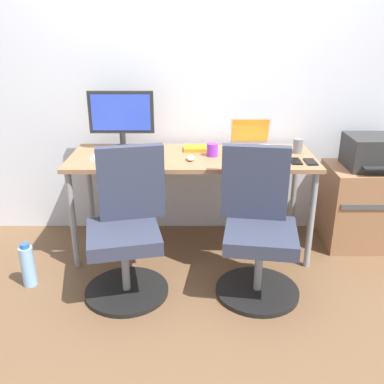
{
  "coord_description": "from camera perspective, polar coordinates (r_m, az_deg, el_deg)",
  "views": [
    {
      "loc": [
        -0.0,
        -2.96,
        1.65
      ],
      "look_at": [
        0.0,
        -0.05,
        0.49
      ],
      "focal_mm": 40.16,
      "sensor_mm": 36.0,
      "label": 1
    }
  ],
  "objects": [
    {
      "name": "mouse_by_laptop",
      "position": [
        3.08,
        -5.09,
        5.0
      ],
      "size": [
        0.06,
        0.1,
        0.03
      ],
      "primitive_type": "ellipsoid",
      "color": "#515156",
      "rests_on": "desk"
    },
    {
      "name": "notebook",
      "position": [
        3.23,
        0.78,
        5.83
      ],
      "size": [
        0.21,
        0.15,
        0.03
      ],
      "primitive_type": "cube",
      "color": "orange",
      "rests_on": "desk"
    },
    {
      "name": "ground_plane",
      "position": [
        3.39,
        -0.0,
        -7.37
      ],
      "size": [
        5.28,
        5.28,
        0.0
      ],
      "primitive_type": "plane",
      "color": "brown"
    },
    {
      "name": "desktop_monitor",
      "position": [
        3.25,
        -9.37,
        9.94
      ],
      "size": [
        0.48,
        0.18,
        0.43
      ],
      "color": "#262626",
      "rests_on": "desk"
    },
    {
      "name": "office_chair_right",
      "position": [
        2.75,
        8.74,
        -5.03
      ],
      "size": [
        0.54,
        0.54,
        0.94
      ],
      "color": "black",
      "rests_on": "ground"
    },
    {
      "name": "phone_near_monitor",
      "position": [
        3.05,
        15.47,
        3.89
      ],
      "size": [
        0.07,
        0.14,
        0.01
      ],
      "primitive_type": "cube",
      "color": "black",
      "rests_on": "desk"
    },
    {
      "name": "back_wall",
      "position": [
        3.38,
        -0.01,
        15.81
      ],
      "size": [
        4.4,
        0.04,
        2.6
      ],
      "primitive_type": "cube",
      "color": "silver",
      "rests_on": "ground"
    },
    {
      "name": "open_laptop",
      "position": [
        3.29,
        7.84,
        6.67
      ],
      "size": [
        0.31,
        0.26,
        0.23
      ],
      "color": "silver",
      "rests_on": "desk"
    },
    {
      "name": "pen_cup",
      "position": [
        3.24,
        13.87,
        5.97
      ],
      "size": [
        0.07,
        0.07,
        0.1
      ],
      "primitive_type": "cylinder",
      "color": "slate",
      "rests_on": "desk"
    },
    {
      "name": "mouse_by_monitor",
      "position": [
        2.99,
        -0.2,
        4.55
      ],
      "size": [
        0.06,
        0.1,
        0.03
      ],
      "primitive_type": "ellipsoid",
      "color": "silver",
      "rests_on": "desk"
    },
    {
      "name": "keyboard_by_monitor",
      "position": [
        3.05,
        -10.1,
        4.44
      ],
      "size": [
        0.34,
        0.12,
        0.02
      ],
      "primitive_type": "cube",
      "color": "silver",
      "rests_on": "desk"
    },
    {
      "name": "side_cabinet",
      "position": [
        3.6,
        21.85,
        -1.67
      ],
      "size": [
        0.6,
        0.48,
        0.63
      ],
      "color": "#996B47",
      "rests_on": "ground"
    },
    {
      "name": "desk",
      "position": [
        3.12,
        -0.0,
        3.67
      ],
      "size": [
        1.75,
        0.64,
        0.75
      ],
      "color": "#996B47",
      "rests_on": "ground"
    },
    {
      "name": "printer",
      "position": [
        3.47,
        22.84,
        4.92
      ],
      "size": [
        0.38,
        0.4,
        0.24
      ],
      "color": "#2D2D2D",
      "rests_on": "side_cabinet"
    },
    {
      "name": "coffee_mug",
      "position": [
        3.08,
        2.71,
        5.63
      ],
      "size": [
        0.08,
        0.08,
        0.09
      ],
      "primitive_type": "cylinder",
      "color": "purple",
      "rests_on": "desk"
    },
    {
      "name": "phone_near_laptop",
      "position": [
        3.04,
        13.58,
        4.01
      ],
      "size": [
        0.07,
        0.14,
        0.01
      ],
      "primitive_type": "cube",
      "color": "black",
      "rests_on": "desk"
    },
    {
      "name": "keyboard_by_laptop",
      "position": [
        2.9,
        9.01,
        3.6
      ],
      "size": [
        0.34,
        0.12,
        0.02
      ],
      "primitive_type": "cube",
      "color": "silver",
      "rests_on": "desk"
    },
    {
      "name": "office_chair_left",
      "position": [
        2.75,
        -8.63,
        -5.05
      ],
      "size": [
        0.54,
        0.54,
        0.94
      ],
      "color": "black",
      "rests_on": "ground"
    },
    {
      "name": "water_bottle_on_floor",
      "position": [
        3.07,
        -20.96,
        -9.12
      ],
      "size": [
        0.09,
        0.09,
        0.31
      ],
      "color": "#8CBFF2",
      "rests_on": "ground"
    }
  ]
}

